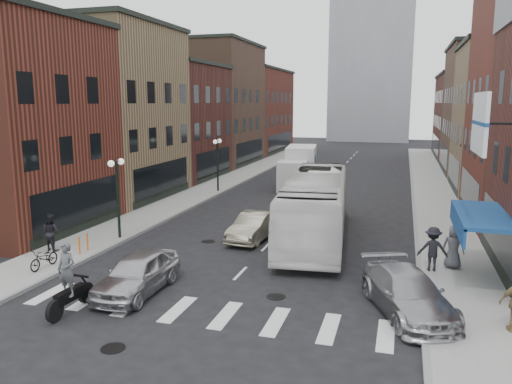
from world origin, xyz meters
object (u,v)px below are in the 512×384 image
at_px(streetlamp_far, 218,155).
at_px(transit_bus, 316,206).
at_px(sedan_left_near, 137,273).
at_px(ped_left_solo, 51,232).
at_px(bike_rack, 83,244).
at_px(streetlamp_near, 117,183).
at_px(ped_right_a, 433,249).
at_px(box_truck, 299,167).
at_px(ped_right_c, 454,247).
at_px(curb_car, 408,293).
at_px(motorcycle_rider, 68,280).
at_px(parked_bicycle, 44,258).
at_px(sedan_left_far, 254,227).
at_px(billboard_sign, 483,125).

distance_m(streetlamp_far, transit_bus, 14.51).
bearing_deg(sedan_left_near, ped_left_solo, 152.67).
distance_m(streetlamp_far, bike_rack, 16.87).
relative_size(streetlamp_near, ped_right_a, 2.27).
bearing_deg(transit_bus, box_truck, 98.96).
bearing_deg(ped_right_c, curb_car, 75.82).
bearing_deg(motorcycle_rider, streetlamp_near, 114.86).
height_order(ped_left_solo, ped_right_c, ped_right_c).
xyz_separation_m(ped_right_a, ped_right_c, (0.84, 0.58, -0.01)).
bearing_deg(parked_bicycle, sedan_left_near, -10.67).
distance_m(ped_right_a, ped_right_c, 1.02).
relative_size(bike_rack, ped_left_solo, 0.47).
bearing_deg(sedan_left_near, streetlamp_far, 102.43).
bearing_deg(sedan_left_far, motorcycle_rider, -102.36).
xyz_separation_m(streetlamp_near, parked_bicycle, (-0.40, -5.05, -2.35)).
height_order(box_truck, ped_right_c, box_truck).
bearing_deg(ped_right_c, streetlamp_far, -36.21).
bearing_deg(curb_car, transit_bus, 96.34).
bearing_deg(streetlamp_near, sedan_left_far, 17.18).
bearing_deg(transit_bus, ped_right_a, -41.32).
distance_m(streetlamp_far, box_truck, 7.07).
bearing_deg(motorcycle_rider, curb_car, 19.72).
bearing_deg(ped_right_c, transit_bus, -21.80).
relative_size(billboard_sign, ped_right_a, 2.04).
bearing_deg(billboard_sign, sedan_left_far, 149.97).
bearing_deg(curb_car, ped_right_c, 47.48).
xyz_separation_m(motorcycle_rider, sedan_left_near, (1.28, 2.19, -0.38)).
distance_m(ped_left_solo, ped_right_c, 17.67).
bearing_deg(bike_rack, sedan_left_near, -35.68).
height_order(streetlamp_far, sedan_left_near, streetlamp_far).
xyz_separation_m(box_truck, sedan_left_far, (1.03, -16.33, -0.93)).
relative_size(bike_rack, transit_bus, 0.07).
xyz_separation_m(bike_rack, ped_left_solo, (-1.58, -0.14, 0.45)).
xyz_separation_m(sedan_left_far, curb_car, (7.43, -7.17, 0.02)).
bearing_deg(transit_bus, sedan_left_far, -166.26).
relative_size(sedan_left_near, ped_left_solo, 2.55).
height_order(sedan_left_near, parked_bicycle, sedan_left_near).
xyz_separation_m(box_truck, sedan_left_near, (-0.98, -24.38, -0.87)).
height_order(streetlamp_near, ped_left_solo, streetlamp_near).
height_order(motorcycle_rider, ped_right_a, motorcycle_rider).
height_order(curb_car, ped_right_c, ped_right_c).
bearing_deg(motorcycle_rider, ped_right_c, 36.17).
relative_size(billboard_sign, transit_bus, 0.30).
height_order(billboard_sign, transit_bus, billboard_sign).
bearing_deg(curb_car, streetlamp_far, 103.68).
bearing_deg(streetlamp_near, ped_right_a, -3.33).
bearing_deg(ped_left_solo, sedan_left_far, -137.44).
relative_size(curb_car, parked_bicycle, 3.11).
relative_size(streetlamp_near, curb_car, 0.84).
bearing_deg(ped_right_a, ped_right_c, -147.99).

